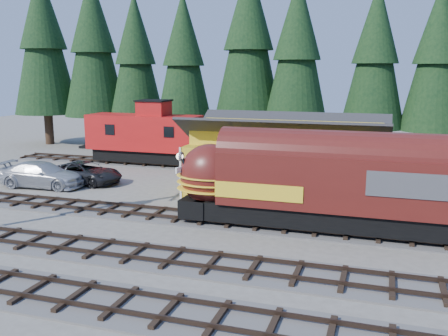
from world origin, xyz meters
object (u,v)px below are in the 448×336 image
(locomotive, at_px, (305,186))
(pickup_truck_a, at_px, (86,173))
(caboose, at_px, (145,135))
(pickup_truck_b, at_px, (42,175))
(depot, at_px, (285,152))

(locomotive, xyz_separation_m, pickup_truck_a, (-16.86, 6.00, -1.55))
(locomotive, bearing_deg, caboose, 138.96)
(caboose, bearing_deg, locomotive, -41.04)
(pickup_truck_a, relative_size, pickup_truck_b, 0.91)
(locomotive, xyz_separation_m, caboose, (-16.09, 14.00, 0.26))
(depot, height_order, caboose, caboose)
(locomotive, relative_size, pickup_truck_a, 2.58)
(caboose, relative_size, pickup_truck_b, 1.64)
(locomotive, xyz_separation_m, pickup_truck_b, (-19.03, 3.93, -1.43))
(depot, relative_size, locomotive, 0.89)
(pickup_truck_a, bearing_deg, depot, -80.03)
(locomotive, relative_size, pickup_truck_b, 2.35)
(depot, relative_size, pickup_truck_b, 2.10)
(pickup_truck_a, bearing_deg, pickup_truck_b, 141.52)
(caboose, bearing_deg, depot, -28.54)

